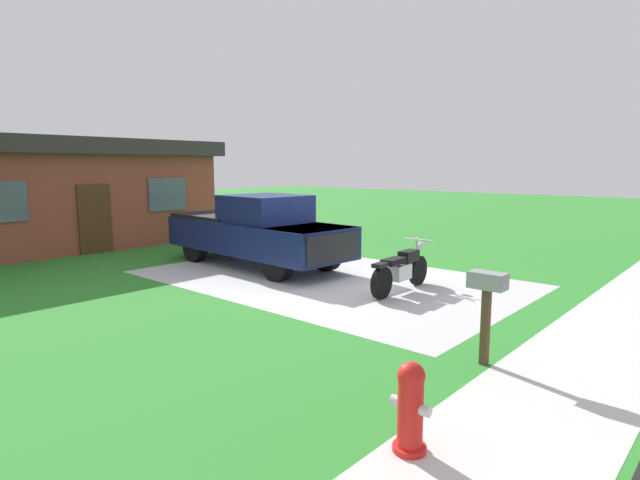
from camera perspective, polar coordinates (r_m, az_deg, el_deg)
ground_plane at (r=12.05m, az=0.84°, el=-4.36°), size 80.00×80.00×0.00m
driveway_pad at (r=12.05m, az=0.84°, el=-4.35°), size 5.62×8.77×0.01m
sidewalk_strip at (r=9.46m, az=30.04°, el=-9.03°), size 36.00×1.80×0.01m
motorcycle at (r=10.90m, az=9.11°, el=-3.28°), size 2.21×0.70×1.09m
pickup_truck at (r=13.62m, az=-7.30°, el=1.11°), size 2.31×5.72×1.90m
fire_hydrant at (r=5.01m, az=10.10°, el=-18.05°), size 0.32×0.40×0.87m
mailbox at (r=7.09m, az=18.21°, el=-5.68°), size 0.26×0.48×1.26m
neighbor_house at (r=19.12m, az=-27.25°, el=4.83°), size 9.60×5.60×3.50m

